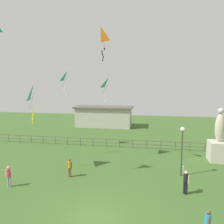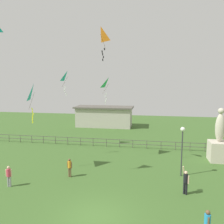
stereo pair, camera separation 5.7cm
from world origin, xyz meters
The scene contains 13 objects.
ground_plane centered at (0.00, 0.00, 0.00)m, with size 80.00×80.00×0.00m, color #3D6028.
statue_monument centered at (9.49, 11.09, 1.57)m, with size 1.79×1.79×5.17m.
lamppost centered at (5.51, 6.82, 2.98)m, with size 0.36×0.36×4.06m.
person_0 centered at (5.42, 3.70, 0.97)m, with size 0.46×0.44×1.93m.
person_1 centered at (-7.10, 2.64, 0.90)m, with size 0.47×0.29×1.56m.
person_2 centered at (-3.36, 5.05, 0.87)m, with size 0.45×0.28×1.52m.
person_3 centered at (5.77, -0.94, 0.92)m, with size 0.30×0.48×1.60m.
kite_1 centered at (-1.19, 7.13, 11.37)m, with size 1.05×1.03×2.72m.
kite_2 centered at (-6.24, 12.66, 8.08)m, with size 1.08×0.81×2.72m.
kite_4 centered at (-1.03, 9.70, 7.40)m, with size 0.98×1.21×2.48m.
kite_5 centered at (-6.46, 5.65, 6.68)m, with size 0.90×1.26×3.27m.
waterfront_railing centered at (-0.41, 14.00, 0.63)m, with size 36.05×0.06×0.95m.
pavilion_building centered at (-4.94, 26.00, 1.74)m, with size 9.78×4.12×3.43m.
Camera 2 is at (3.04, -11.63, 7.63)m, focal length 36.56 mm.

